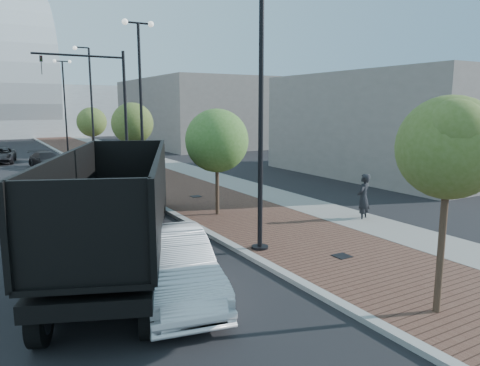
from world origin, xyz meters
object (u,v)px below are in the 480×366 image
dark_car_mid (1,155)px  pedestrian (363,198)px  dump_truck (128,199)px  white_sedan (171,265)px

dark_car_mid → pedestrian: pedestrian is taller
dump_truck → pedestrian: size_ratio=6.65×
dump_truck → pedestrian: dump_truck is taller
white_sedan → dark_car_mid: bearing=104.5°
dump_truck → dark_car_mid: (-2.95, 27.34, -0.84)m
dump_truck → dark_car_mid: bearing=118.0°
pedestrian → white_sedan: bearing=-6.5°
white_sedan → pedestrian: 10.32m
dark_car_mid → pedestrian: 32.28m
dark_car_mid → dump_truck: bearing=-75.4°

